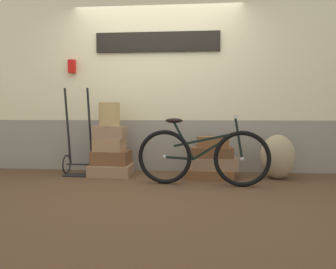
# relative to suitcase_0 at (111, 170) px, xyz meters

# --- Properties ---
(ground) EXTENTS (9.60, 5.20, 0.06)m
(ground) POSITION_rel_suitcase_0_xyz_m (0.62, -0.34, -0.11)
(ground) COLOR #513823
(station_building) EXTENTS (7.60, 0.74, 2.81)m
(station_building) POSITION_rel_suitcase_0_xyz_m (0.64, 0.51, 1.33)
(station_building) COLOR gray
(station_building) RESTS_ON ground
(suitcase_0) EXTENTS (0.59, 0.43, 0.16)m
(suitcase_0) POSITION_rel_suitcase_0_xyz_m (0.00, 0.00, 0.00)
(suitcase_0) COLOR #937051
(suitcase_0) RESTS_ON ground
(suitcase_1) EXTENTS (0.53, 0.42, 0.19)m
(suitcase_1) POSITION_rel_suitcase_0_xyz_m (-0.00, 0.04, 0.18)
(suitcase_1) COLOR brown
(suitcase_1) RESTS_ON suitcase_0
(suitcase_2) EXTENTS (0.44, 0.35, 0.18)m
(suitcase_2) POSITION_rel_suitcase_0_xyz_m (-0.02, 0.02, 0.36)
(suitcase_2) COLOR #9E754C
(suitcase_2) RESTS_ON suitcase_1
(suitcase_3) EXTENTS (0.44, 0.33, 0.18)m
(suitcase_3) POSITION_rel_suitcase_0_xyz_m (-0.02, 0.03, 0.54)
(suitcase_3) COLOR #937051
(suitcase_3) RESTS_ON suitcase_2
(suitcase_4) EXTENTS (0.67, 0.46, 0.12)m
(suitcase_4) POSITION_rel_suitcase_0_xyz_m (1.40, -0.01, -0.02)
(suitcase_4) COLOR brown
(suitcase_4) RESTS_ON ground
(suitcase_5) EXTENTS (0.68, 0.48, 0.16)m
(suitcase_5) POSITION_rel_suitcase_0_xyz_m (1.44, 0.02, 0.12)
(suitcase_5) COLOR #937051
(suitcase_5) RESTS_ON suitcase_4
(suitcase_6) EXTENTS (0.57, 0.36, 0.14)m
(suitcase_6) POSITION_rel_suitcase_0_xyz_m (1.42, 0.00, 0.28)
(suitcase_6) COLOR brown
(suitcase_6) RESTS_ON suitcase_5
(suitcase_7) EXTENTS (0.43, 0.26, 0.15)m
(suitcase_7) POSITION_rel_suitcase_0_xyz_m (1.43, -0.00, 0.42)
(suitcase_7) COLOR brown
(suitcase_7) RESTS_ON suitcase_6
(wicker_basket) EXTENTS (0.29, 0.29, 0.33)m
(wicker_basket) POSITION_rel_suitcase_0_xyz_m (-0.02, 0.01, 0.80)
(wicker_basket) COLOR tan
(wicker_basket) RESTS_ON suitcase_3
(luggage_trolley) EXTENTS (0.41, 0.36, 1.25)m
(luggage_trolley) POSITION_rel_suitcase_0_xyz_m (-0.49, 0.06, 0.21)
(luggage_trolley) COLOR black
(luggage_trolley) RESTS_ON ground
(burlap_sack) EXTENTS (0.46, 0.39, 0.60)m
(burlap_sack) POSITION_rel_suitcase_0_xyz_m (2.31, -0.01, 0.22)
(burlap_sack) COLOR #9E8966
(burlap_sack) RESTS_ON ground
(bicycle) EXTENTS (1.63, 0.46, 0.87)m
(bicycle) POSITION_rel_suitcase_0_xyz_m (1.28, -0.47, 0.28)
(bicycle) COLOR black
(bicycle) RESTS_ON ground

